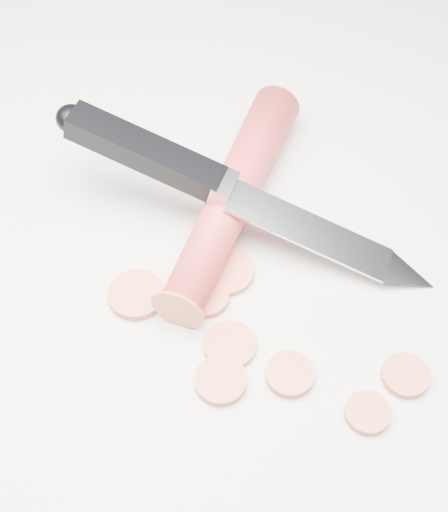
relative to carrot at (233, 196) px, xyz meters
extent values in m
plane|color=silver|center=(-0.03, -0.06, -0.02)|extent=(2.40, 2.40, 0.00)
cylinder|color=red|center=(0.00, 0.00, 0.00)|extent=(0.15, 0.19, 0.03)
cylinder|color=#DD613F|center=(-0.04, -0.07, -0.02)|extent=(0.03, 0.03, 0.01)
cylinder|color=#DD613F|center=(-0.03, -0.11, -0.02)|extent=(0.04, 0.04, 0.01)
cylinder|color=#DD613F|center=(-0.02, -0.05, -0.02)|extent=(0.04, 0.04, 0.01)
cylinder|color=#DD613F|center=(0.04, -0.18, -0.02)|extent=(0.03, 0.03, 0.01)
cylinder|color=#DD613F|center=(0.07, -0.16, -0.02)|extent=(0.03, 0.03, 0.01)
cylinder|color=#DD613F|center=(-0.08, -0.06, -0.02)|extent=(0.04, 0.04, 0.01)
cylinder|color=#DD613F|center=(-0.04, -0.13, -0.02)|extent=(0.03, 0.03, 0.01)
cylinder|color=#DD613F|center=(0.00, -0.14, -0.02)|extent=(0.03, 0.03, 0.01)
camera|label=1|loc=(-0.09, -0.33, 0.40)|focal=50.00mm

